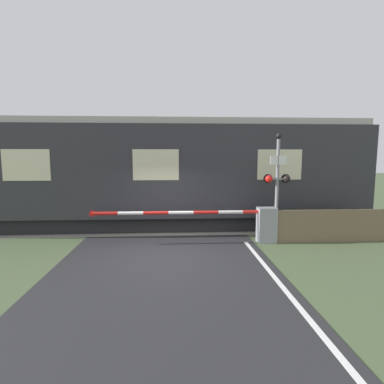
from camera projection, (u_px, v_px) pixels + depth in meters
name	position (u px, v px, depth m)	size (l,w,h in m)	color
ground_plane	(166.00, 254.00, 8.77)	(80.00, 80.00, 0.00)	#475638
track_bed	(169.00, 225.00, 12.27)	(36.00, 3.20, 0.13)	gray
train	(158.00, 173.00, 11.99)	(16.12, 2.91, 4.22)	black
crossing_barrier	(251.00, 223.00, 9.87)	(6.07, 0.44, 1.16)	gray
signal_post	(277.00, 181.00, 9.87)	(0.90, 0.26, 3.59)	gray
roadside_fence	(326.00, 226.00, 9.89)	(4.09, 0.06, 1.10)	#726047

